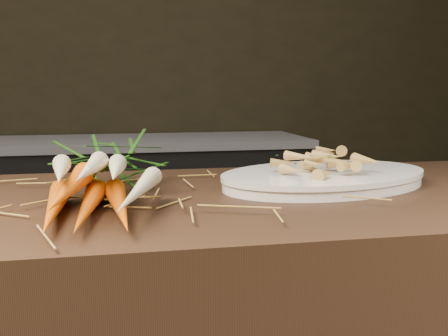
# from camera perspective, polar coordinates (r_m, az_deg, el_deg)

# --- Properties ---
(back_counter) EXTENTS (1.82, 0.62, 0.84)m
(back_counter) POSITION_cam_1_polar(r_m,az_deg,el_deg) (3.00, -9.29, -5.00)
(back_counter) COLOR black
(back_counter) RESTS_ON ground
(straw_bedding) EXTENTS (1.40, 0.60, 0.02)m
(straw_bedding) POSITION_cam_1_polar(r_m,az_deg,el_deg) (1.07, -20.83, -2.91)
(straw_bedding) COLOR #A2772D
(straw_bedding) RESTS_ON main_counter
(root_veg_bunch) EXTENTS (0.21, 0.58, 0.11)m
(root_veg_bunch) POSITION_cam_1_polar(r_m,az_deg,el_deg) (1.05, -12.89, -0.43)
(root_veg_bunch) COLOR #D24D02
(root_veg_bunch) RESTS_ON main_counter
(serving_platter) EXTENTS (0.55, 0.45, 0.03)m
(serving_platter) POSITION_cam_1_polar(r_m,az_deg,el_deg) (1.20, 10.22, -1.16)
(serving_platter) COLOR white
(serving_platter) RESTS_ON main_counter
(roasted_veg_heap) EXTENTS (0.27, 0.23, 0.05)m
(roasted_veg_heap) POSITION_cam_1_polar(r_m,az_deg,el_deg) (1.19, 10.27, 0.67)
(roasted_veg_heap) COLOR #A87431
(roasted_veg_heap) RESTS_ON serving_platter
(serving_fork) EXTENTS (0.02, 0.18, 0.00)m
(serving_fork) POSITION_cam_1_polar(r_m,az_deg,el_deg) (1.30, 16.42, -0.00)
(serving_fork) COLOR silver
(serving_fork) RESTS_ON serving_platter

